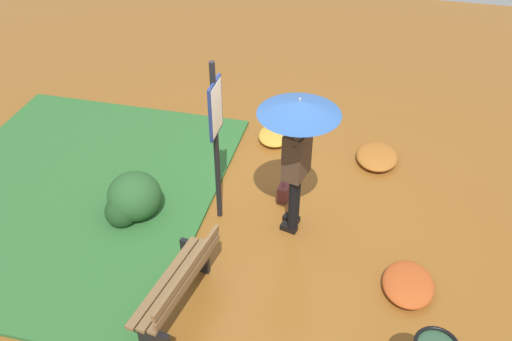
% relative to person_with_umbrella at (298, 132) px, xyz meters
% --- Properties ---
extents(ground_plane, '(18.00, 18.00, 0.00)m').
position_rel_person_with_umbrella_xyz_m(ground_plane, '(-0.22, -0.30, -1.55)').
color(ground_plane, brown).
extents(grass_verge, '(4.80, 4.00, 0.05)m').
position_rel_person_with_umbrella_xyz_m(grass_verge, '(-0.01, -3.21, -1.53)').
color(grass_verge, '#2D662D').
rests_on(grass_verge, ground_plane).
extents(person_with_umbrella, '(0.96, 0.96, 2.04)m').
position_rel_person_with_umbrella_xyz_m(person_with_umbrella, '(0.00, 0.00, 0.00)').
color(person_with_umbrella, black).
rests_on(person_with_umbrella, ground_plane).
extents(info_sign_post, '(0.44, 0.07, 2.30)m').
position_rel_person_with_umbrella_xyz_m(info_sign_post, '(-0.06, -1.02, -0.11)').
color(info_sign_post, black).
rests_on(info_sign_post, ground_plane).
extents(handbag, '(0.31, 0.16, 0.37)m').
position_rel_person_with_umbrella_xyz_m(handbag, '(-0.64, -0.24, -1.42)').
color(handbag, brown).
rests_on(handbag, ground_plane).
extents(park_bench, '(1.40, 0.59, 0.75)m').
position_rel_person_with_umbrella_xyz_m(park_bench, '(1.59, -0.99, -1.15)').
color(park_bench, black).
rests_on(park_bench, ground_plane).
extents(shrub_cluster, '(0.80, 0.73, 0.65)m').
position_rel_person_with_umbrella_xyz_m(shrub_cluster, '(0.24, -2.15, -1.25)').
color(shrub_cluster, '#285628').
rests_on(shrub_cluster, ground_plane).
extents(leaf_pile_near_person, '(0.75, 0.60, 0.17)m').
position_rel_person_with_umbrella_xyz_m(leaf_pile_near_person, '(0.68, 1.50, -1.47)').
color(leaf_pile_near_person, '#B74C1E').
rests_on(leaf_pile_near_person, ground_plane).
extents(leaf_pile_by_bench, '(0.70, 0.56, 0.15)m').
position_rel_person_with_umbrella_xyz_m(leaf_pile_by_bench, '(-2.06, -0.66, -1.47)').
color(leaf_pile_by_bench, gold).
rests_on(leaf_pile_by_bench, ground_plane).
extents(leaf_pile_far_path, '(0.79, 0.63, 0.17)m').
position_rel_person_with_umbrella_xyz_m(leaf_pile_far_path, '(-1.83, 0.98, -1.46)').
color(leaf_pile_far_path, '#A86023').
rests_on(leaf_pile_far_path, ground_plane).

